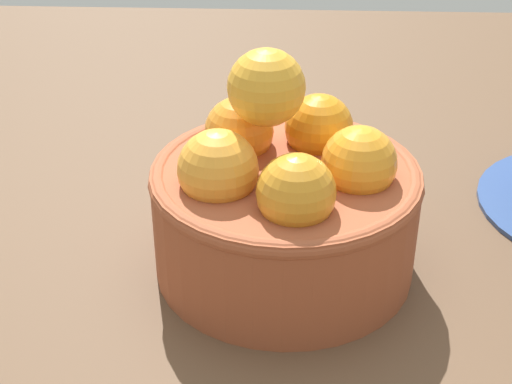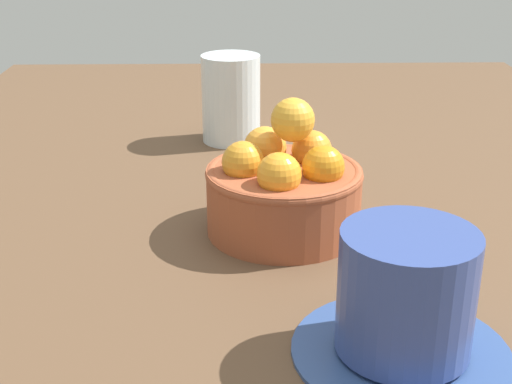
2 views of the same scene
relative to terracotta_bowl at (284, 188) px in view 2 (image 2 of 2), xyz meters
The scene contains 4 objects.
ground_plane 6.31cm from the terracotta_bowl, behind, with size 145.70×91.80×4.14cm, color brown.
terracotta_bowl is the anchor object (origin of this frame).
coffee_cup 20.74cm from the terracotta_bowl, 160.89° to the right, with size 14.82×14.82×8.98cm.
water_glass 27.33cm from the terracotta_bowl, 10.60° to the left, with size 7.29×7.29×10.85cm, color silver.
Camera 2 is at (-59.77, 3.89, 28.39)cm, focal length 50.16 mm.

